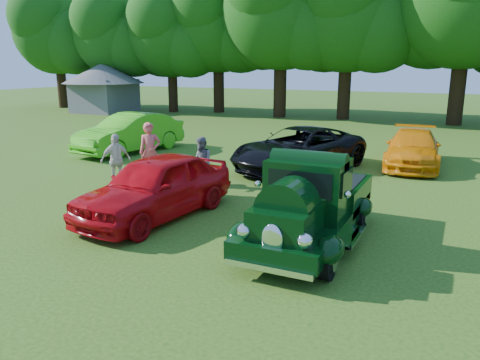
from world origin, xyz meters
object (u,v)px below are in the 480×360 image
at_px(spectator_white, 116,160).
at_px(back_car_black, 299,149).
at_px(red_convertible, 156,186).
at_px(back_car_lime, 130,133).
at_px(spectator_grey, 201,162).
at_px(spectator_pink, 150,152).
at_px(hero_pickup, 310,206).
at_px(gazebo, 104,82).
at_px(back_car_orange, 413,148).

bearing_deg(spectator_white, back_car_black, -15.59).
height_order(back_car_black, spectator_white, spectator_white).
relative_size(red_convertible, back_car_lime, 0.91).
height_order(red_convertible, spectator_grey, red_convertible).
distance_m(back_car_lime, spectator_grey, 7.02).
height_order(spectator_pink, spectator_grey, spectator_pink).
distance_m(spectator_pink, spectator_white, 1.20).
distance_m(hero_pickup, gazebo, 31.08).
distance_m(red_convertible, back_car_lime, 9.42).
height_order(red_convertible, spectator_pink, spectator_pink).
distance_m(spectator_grey, gazebo, 25.65).
bearing_deg(back_car_lime, red_convertible, -38.66).
distance_m(back_car_lime, back_car_black, 7.83).
distance_m(back_car_black, gazebo, 24.99).
distance_m(back_car_lime, back_car_orange, 11.72).
bearing_deg(spectator_grey, back_car_lime, -168.65).
height_order(back_car_orange, spectator_grey, spectator_grey).
bearing_deg(spectator_white, red_convertible, -97.08).
distance_m(back_car_black, spectator_grey, 4.16).
distance_m(spectator_grey, spectator_white, 2.68).
bearing_deg(hero_pickup, back_car_orange, 82.92).
bearing_deg(back_car_orange, back_car_lime, -173.50).
xyz_separation_m(hero_pickup, spectator_white, (-6.92, 1.95, 0.03)).
bearing_deg(spectator_pink, spectator_white, -159.27).
xyz_separation_m(back_car_black, gazebo, (-20.95, 13.53, 1.63)).
bearing_deg(gazebo, back_car_lime, -45.44).
bearing_deg(gazebo, hero_pickup, -40.85).
xyz_separation_m(spectator_grey, gazebo, (-18.97, 17.19, 1.61)).
height_order(back_car_black, back_car_orange, back_car_black).
xyz_separation_m(back_car_orange, spectator_white, (-8.07, -7.26, 0.16)).
distance_m(hero_pickup, back_car_orange, 9.28).
bearing_deg(back_car_orange, spectator_white, -142.50).
bearing_deg(back_car_lime, spectator_grey, -24.39).
bearing_deg(spectator_white, spectator_grey, -37.63).
xyz_separation_m(hero_pickup, gazebo, (-23.48, 20.30, 1.59)).
xyz_separation_m(spectator_grey, spectator_white, (-2.42, -1.16, 0.05)).
bearing_deg(gazebo, spectator_white, -47.94).
xyz_separation_m(red_convertible, spectator_grey, (-0.48, 3.10, -0.00)).
relative_size(back_car_black, spectator_white, 3.30).
bearing_deg(red_convertible, hero_pickup, 5.70).
bearing_deg(spectator_grey, spectator_white, -109.58).
distance_m(spectator_white, gazebo, 24.76).
distance_m(back_car_lime, spectator_white, 6.09).
bearing_deg(spectator_pink, back_car_orange, -2.67).
distance_m(hero_pickup, spectator_white, 7.19).
xyz_separation_m(spectator_white, gazebo, (-16.55, 18.34, 1.56)).
height_order(back_car_black, gazebo, gazebo).
xyz_separation_m(hero_pickup, red_convertible, (-4.03, 0.01, -0.02)).
distance_m(back_car_black, spectator_white, 6.52).
distance_m(hero_pickup, spectator_pink, 7.06).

